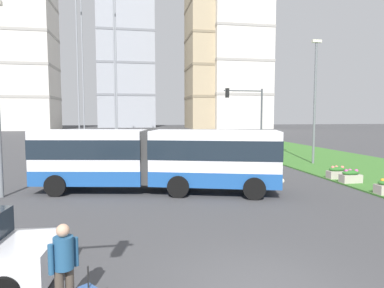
# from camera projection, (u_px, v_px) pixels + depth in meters

# --- Properties ---
(articulated_bus) EXTENTS (12.00, 5.25, 3.00)m
(articulated_bus) POSITION_uv_depth(u_px,v_px,m) (157.00, 158.00, 16.46)
(articulated_bus) COLOR white
(articulated_bus) RESTS_ON ground
(car_navy_sedan) EXTENTS (4.52, 2.28, 1.58)m
(car_navy_sedan) POSITION_uv_depth(u_px,v_px,m) (85.00, 156.00, 24.67)
(car_navy_sedan) COLOR #19234C
(car_navy_sedan) RESTS_ON ground
(pedestrian_crossing) EXTENTS (0.48, 0.39, 1.74)m
(pedestrian_crossing) POSITION_uv_depth(u_px,v_px,m) (64.00, 263.00, 6.21)
(pedestrian_crossing) COLOR #4C4238
(pedestrian_crossing) RESTS_ON ground
(flower_planter_3) EXTENTS (1.10, 0.56, 0.74)m
(flower_planter_3) POSITION_uv_depth(u_px,v_px,m) (351.00, 176.00, 18.36)
(flower_planter_3) COLOR #B7AD9E
(flower_planter_3) RESTS_ON grass_median
(flower_planter_4) EXTENTS (1.10, 0.56, 0.74)m
(flower_planter_4) POSITION_uv_depth(u_px,v_px,m) (337.00, 172.00, 19.59)
(flower_planter_4) COLOR #B7AD9E
(flower_planter_4) RESTS_ON grass_median
(traffic_light_far_right) EXTENTS (3.53, 0.28, 6.07)m
(traffic_light_far_right) POSITION_uv_depth(u_px,v_px,m) (250.00, 111.00, 29.69)
(traffic_light_far_right) COLOR #474C51
(traffic_light_far_right) RESTS_ON ground
(streetlight_median) EXTENTS (0.70, 0.28, 9.32)m
(streetlight_median) POSITION_uv_depth(u_px,v_px,m) (315.00, 97.00, 25.43)
(streetlight_median) COLOR slate
(streetlight_median) RESTS_ON ground
(apartment_tower_west) EXTENTS (14.67, 14.68, 40.07)m
(apartment_tower_west) POSITION_uv_depth(u_px,v_px,m) (25.00, 53.00, 87.73)
(apartment_tower_west) COLOR silver
(apartment_tower_west) RESTS_ON ground
(apartment_tower_westcentre) EXTENTS (17.88, 18.42, 39.41)m
(apartment_tower_westcentre) POSITION_uv_depth(u_px,v_px,m) (127.00, 67.00, 112.00)
(apartment_tower_westcentre) COLOR #9EA3AD
(apartment_tower_westcentre) RESTS_ON ground
(apartment_tower_centre) EXTENTS (15.72, 15.50, 52.51)m
(apartment_tower_centre) POSITION_uv_depth(u_px,v_px,m) (214.00, 39.00, 99.87)
(apartment_tower_centre) COLOR tan
(apartment_tower_centre) RESTS_ON ground
(apartment_tower_eastcentre) EXTENTS (16.72, 18.21, 46.62)m
(apartment_tower_eastcentre) POSITION_uv_depth(u_px,v_px,m) (237.00, 50.00, 100.61)
(apartment_tower_eastcentre) COLOR silver
(apartment_tower_eastcentre) RESTS_ON ground
(transmission_pylon) EXTENTS (9.00, 6.24, 37.92)m
(transmission_pylon) POSITION_uv_depth(u_px,v_px,m) (97.00, 20.00, 58.98)
(transmission_pylon) COLOR gray
(transmission_pylon) RESTS_ON ground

